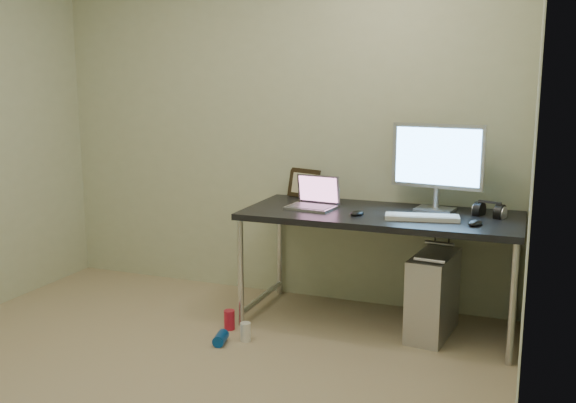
# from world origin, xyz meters

# --- Properties ---
(floor) EXTENTS (3.50, 3.50, 0.00)m
(floor) POSITION_xyz_m (0.00, 0.00, 0.00)
(floor) COLOR tan
(floor) RESTS_ON ground
(wall_back) EXTENTS (3.50, 0.02, 2.50)m
(wall_back) POSITION_xyz_m (0.00, 1.75, 1.25)
(wall_back) COLOR beige
(wall_back) RESTS_ON ground
(wall_right) EXTENTS (0.02, 3.50, 2.50)m
(wall_right) POSITION_xyz_m (1.75, 0.00, 1.25)
(wall_right) COLOR beige
(wall_right) RESTS_ON ground
(desk) EXTENTS (1.74, 0.76, 0.75)m
(desk) POSITION_xyz_m (0.87, 1.37, 0.68)
(desk) COLOR black
(desk) RESTS_ON ground
(tower_computer) EXTENTS (0.28, 0.52, 0.55)m
(tower_computer) POSITION_xyz_m (1.22, 1.31, 0.26)
(tower_computer) COLOR silver
(tower_computer) RESTS_ON ground
(cable_a) EXTENTS (0.01, 0.16, 0.69)m
(cable_a) POSITION_xyz_m (1.17, 1.70, 0.40)
(cable_a) COLOR black
(cable_a) RESTS_ON ground
(cable_b) EXTENTS (0.02, 0.11, 0.71)m
(cable_b) POSITION_xyz_m (1.26, 1.68, 0.38)
(cable_b) COLOR black
(cable_b) RESTS_ON ground
(can_red) EXTENTS (0.09, 0.09, 0.13)m
(can_red) POSITION_xyz_m (-0.00, 0.93, 0.06)
(can_red) COLOR red
(can_red) RESTS_ON ground
(can_white) EXTENTS (0.08, 0.08, 0.12)m
(can_white) POSITION_xyz_m (0.17, 0.80, 0.06)
(can_white) COLOR white
(can_white) RESTS_ON ground
(can_blue) EXTENTS (0.10, 0.14, 0.07)m
(can_blue) POSITION_xyz_m (0.05, 0.70, 0.04)
(can_blue) COLOR #0B439F
(can_blue) RESTS_ON ground
(laptop) EXTENTS (0.33, 0.28, 0.21)m
(laptop) POSITION_xyz_m (0.41, 1.37, 0.80)
(laptop) COLOR silver
(laptop) RESTS_ON desk
(monitor) EXTENTS (0.60, 0.21, 0.56)m
(monitor) POSITION_xyz_m (1.18, 1.56, 1.08)
(monitor) COLOR silver
(monitor) RESTS_ON desk
(keyboard) EXTENTS (0.46, 0.22, 0.03)m
(keyboard) POSITION_xyz_m (1.15, 1.26, 0.76)
(keyboard) COLOR silver
(keyboard) RESTS_ON desk
(mouse_right) EXTENTS (0.10, 0.14, 0.04)m
(mouse_right) POSITION_xyz_m (1.46, 1.21, 0.77)
(mouse_right) COLOR black
(mouse_right) RESTS_ON desk
(mouse_left) EXTENTS (0.10, 0.13, 0.04)m
(mouse_left) POSITION_xyz_m (0.75, 1.24, 0.77)
(mouse_left) COLOR black
(mouse_left) RESTS_ON desk
(headphones) EXTENTS (0.21, 0.12, 0.12)m
(headphones) POSITION_xyz_m (1.52, 1.49, 0.78)
(headphones) COLOR black
(headphones) RESTS_ON desk
(picture_frame) EXTENTS (0.27, 0.15, 0.21)m
(picture_frame) POSITION_xyz_m (0.23, 1.70, 0.85)
(picture_frame) COLOR black
(picture_frame) RESTS_ON desk
(webcam) EXTENTS (0.04, 0.03, 0.11)m
(webcam) POSITION_xyz_m (0.51, 1.60, 0.83)
(webcam) COLOR silver
(webcam) RESTS_ON desk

